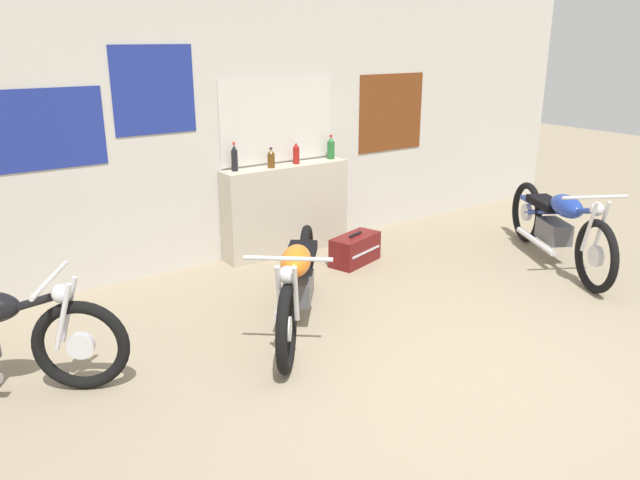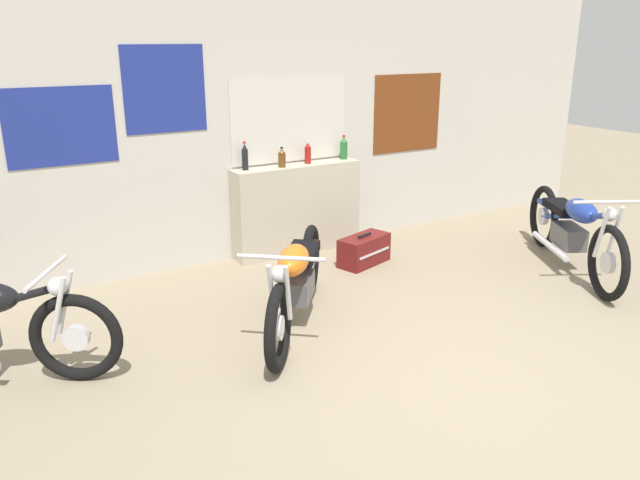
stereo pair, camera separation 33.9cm
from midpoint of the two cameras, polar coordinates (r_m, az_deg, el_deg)
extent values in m
plane|color=gray|center=(4.55, 11.26, -12.68)|extent=(24.00, 24.00, 0.00)
cube|color=beige|center=(6.65, -8.79, 10.11)|extent=(10.00, 0.06, 2.80)
cube|color=silver|center=(6.82, -5.34, 10.84)|extent=(1.32, 0.01, 0.83)
cube|color=beige|center=(6.81, -5.32, 10.84)|extent=(1.38, 0.01, 0.89)
cube|color=brown|center=(7.73, 5.25, 11.52)|extent=(0.98, 0.01, 0.91)
cube|color=navy|center=(6.23, -16.51, 13.00)|extent=(0.80, 0.01, 0.82)
cube|color=navy|center=(6.02, -25.09, 9.15)|extent=(0.95, 0.01, 0.70)
cube|color=#B7AD99|center=(6.88, -4.51, 2.80)|extent=(1.47, 0.28, 0.98)
cylinder|color=black|center=(6.52, -9.31, 7.15)|extent=(0.07, 0.07, 0.21)
cone|color=black|center=(6.50, -9.38, 8.33)|extent=(0.06, 0.06, 0.06)
cylinder|color=red|center=(6.49, -9.39, 8.69)|extent=(0.03, 0.03, 0.02)
cylinder|color=#5B3814|center=(6.64, -5.96, 7.24)|extent=(0.08, 0.08, 0.15)
cone|color=#5B3814|center=(6.63, -5.99, 8.07)|extent=(0.07, 0.07, 0.04)
cylinder|color=black|center=(6.62, -6.00, 8.32)|extent=(0.03, 0.03, 0.02)
cylinder|color=maroon|center=(6.83, -3.63, 7.71)|extent=(0.07, 0.07, 0.18)
cone|color=maroon|center=(6.81, -3.65, 8.66)|extent=(0.06, 0.06, 0.05)
cylinder|color=silver|center=(6.81, -3.65, 8.95)|extent=(0.03, 0.03, 0.02)
cylinder|color=#23662D|center=(7.10, -0.38, 8.20)|extent=(0.08, 0.08, 0.19)
cone|color=#23662D|center=(7.08, -0.38, 9.18)|extent=(0.07, 0.07, 0.05)
cylinder|color=red|center=(7.08, -0.38, 9.49)|extent=(0.03, 0.03, 0.02)
torus|color=black|center=(6.30, 22.52, -1.39)|extent=(0.40, 0.65, 0.70)
cylinder|color=silver|center=(6.30, 22.52, -1.39)|extent=(0.14, 0.20, 0.20)
torus|color=black|center=(7.61, 17.15, 2.44)|extent=(0.40, 0.65, 0.70)
cylinder|color=silver|center=(7.61, 17.15, 2.44)|extent=(0.14, 0.20, 0.20)
cube|color=#4C4C51|center=(7.02, 19.31, 0.76)|extent=(0.40, 0.48, 0.22)
cylinder|color=navy|center=(6.96, 19.49, 2.46)|extent=(0.72, 1.26, 0.45)
ellipsoid|color=navy|center=(6.76, 20.30, 2.91)|extent=(0.46, 0.57, 0.22)
cube|color=black|center=(7.15, 18.74, 3.21)|extent=(0.46, 0.57, 0.08)
cube|color=navy|center=(7.49, 17.55, 3.51)|extent=(0.27, 0.34, 0.04)
cylinder|color=silver|center=(6.31, 22.96, 1.13)|extent=(0.12, 0.18, 0.52)
cylinder|color=silver|center=(6.26, 22.00, 1.11)|extent=(0.12, 0.18, 0.52)
cylinder|color=silver|center=(6.28, 22.45, 3.63)|extent=(0.58, 0.33, 0.03)
sphere|color=silver|center=(6.26, 22.59, 2.61)|extent=(0.13, 0.13, 0.13)
cylinder|color=silver|center=(7.09, 17.80, -0.10)|extent=(0.46, 0.77, 0.06)
torus|color=black|center=(4.49, -5.25, -8.13)|extent=(0.47, 0.55, 0.65)
cylinder|color=silver|center=(4.49, -5.25, -8.13)|extent=(0.16, 0.18, 0.18)
torus|color=black|center=(5.81, -2.93, -1.82)|extent=(0.47, 0.55, 0.65)
cylinder|color=silver|center=(5.81, -2.93, -1.82)|extent=(0.16, 0.18, 0.18)
cube|color=#4C4C51|center=(5.22, -3.82, -4.42)|extent=(0.43, 0.45, 0.20)
cylinder|color=orange|center=(5.15, -3.87, -2.41)|extent=(0.88, 1.06, 0.41)
ellipsoid|color=orange|center=(4.93, -4.20, -1.92)|extent=(0.50, 0.53, 0.22)
cube|color=black|center=(5.34, -3.55, -1.23)|extent=(0.50, 0.53, 0.08)
cube|color=orange|center=(5.68, -3.06, -0.64)|extent=(0.29, 0.31, 0.04)
cylinder|color=silver|center=(4.45, -4.42, -4.98)|extent=(0.14, 0.16, 0.47)
cylinder|color=silver|center=(4.47, -5.95, -4.92)|extent=(0.14, 0.16, 0.47)
cylinder|color=silver|center=(4.44, -5.13, -1.73)|extent=(0.52, 0.43, 0.03)
sphere|color=silver|center=(4.42, -5.21, -3.21)|extent=(0.13, 0.13, 0.13)
cylinder|color=silver|center=(5.38, -5.12, -5.23)|extent=(0.55, 0.66, 0.06)
torus|color=black|center=(4.60, -23.03, -8.91)|extent=(0.60, 0.41, 0.65)
cylinder|color=silver|center=(4.60, -23.03, -8.91)|extent=(0.19, 0.14, 0.18)
cylinder|color=silver|center=(4.58, -24.00, -5.85)|extent=(0.16, 0.12, 0.47)
cylinder|color=silver|center=(4.48, -24.51, -6.46)|extent=(0.16, 0.12, 0.47)
cylinder|color=silver|center=(4.47, -25.49, -3.31)|extent=(0.36, 0.56, 0.03)
sphere|color=silver|center=(4.48, -24.61, -4.50)|extent=(0.13, 0.13, 0.13)
cube|color=maroon|center=(6.61, 1.76, -0.87)|extent=(0.64, 0.44, 0.31)
cube|color=silver|center=(6.54, 2.76, -1.11)|extent=(0.48, 0.16, 0.02)
cube|color=black|center=(6.56, 1.78, 0.51)|extent=(0.20, 0.08, 0.02)
camera|label=1|loc=(0.17, -91.88, -0.62)|focal=35.00mm
camera|label=2|loc=(0.17, 88.12, 0.62)|focal=35.00mm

